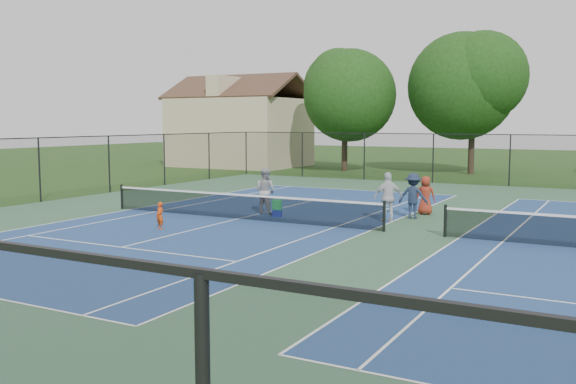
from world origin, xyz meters
The scene contains 14 objects.
ground centered at (0.00, 0.00, 0.00)m, with size 140.00×140.00×0.00m, color #234716.
court_pad centered at (0.00, 0.00, 0.00)m, with size 36.00×36.00×0.01m, color #305539.
tennis_court_left centered at (-7.00, 0.00, 0.10)m, with size 12.00×23.83×1.07m.
perimeter_fence centered at (0.00, 0.00, 1.60)m, with size 36.08×36.08×3.02m.
tree_back_a centered at (-13.00, 24.00, 6.04)m, with size 6.80×6.80×9.15m.
tree_back_b centered at (-4.00, 26.00, 6.60)m, with size 7.60×7.60×10.03m.
clapboard_house centered at (-23.00, 25.00, 3.09)m, with size 10.80×8.10×7.65m.
child_player centered at (-8.10, -3.30, 0.48)m, with size 0.35×0.23×0.97m, color #D5430E.
instructor centered at (-6.79, 1.71, 0.94)m, with size 0.91×0.71×1.88m, color #99999B.
bystander_a centered at (-1.65, 2.05, 0.94)m, with size 1.11×0.46×1.89m, color silver.
bystander_b centered at (-1.10, 3.36, 0.89)m, with size 1.15×0.66×1.77m, color #1B263C.
bystander_c centered at (-0.99, 4.65, 0.78)m, with size 0.77×0.50×1.57m, color maroon.
ball_crate centered at (-5.97, 1.25, 0.14)m, with size 0.36×0.29×0.29m, color navy.
ball_hopper centered at (-5.97, 1.25, 0.48)m, with size 0.34×0.27×0.39m, color green.
Camera 1 is at (6.43, -20.61, 3.78)m, focal length 40.00 mm.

